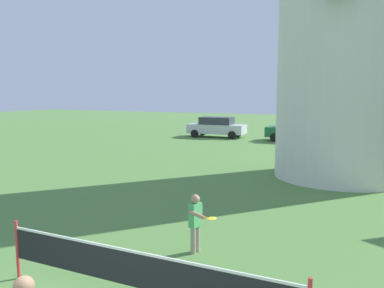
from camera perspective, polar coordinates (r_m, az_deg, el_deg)
name	(u,v)px	position (r m, az deg, el deg)	size (l,w,h in m)	color
tennis_net	(136,270)	(6.31, -8.17, -17.83)	(5.20, 0.06, 1.10)	red
player_far	(196,220)	(8.35, 0.60, -11.11)	(0.71, 0.64, 1.27)	#9E937F
parked_car_silver	(217,127)	(30.31, 3.64, 2.54)	(4.50, 2.05, 1.56)	silver
parked_car_green	(299,130)	(28.47, 15.37, 1.98)	(4.47, 1.91, 1.56)	#1E6638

